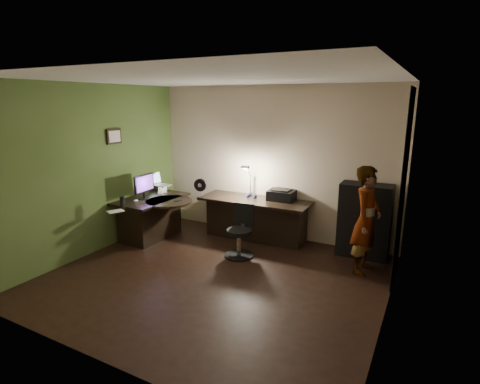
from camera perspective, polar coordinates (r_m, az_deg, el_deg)
The scene contains 27 objects.
floor at distance 5.43m, azimuth -3.89°, elevation -12.91°, with size 4.50×4.00×0.01m, color black.
ceiling at distance 4.86m, azimuth -4.42°, elevation 16.95°, with size 4.50×4.00×0.01m, color silver.
wall_back at distance 6.73m, azimuth 4.96°, elevation 4.47°, with size 4.50×0.01×2.70m, color tan.
wall_front at distance 3.51m, azimuth -21.82°, elevation -5.23°, with size 4.50×0.01×2.70m, color tan.
wall_left at distance 6.44m, azimuth -21.44°, elevation 3.15°, with size 0.01×4.00×2.70m, color tan.
wall_right at distance 4.27m, azimuth 22.54°, elevation -2.00°, with size 0.01×4.00×2.70m, color tan.
green_wall_overlay at distance 6.43m, azimuth -21.36°, elevation 3.14°, with size 0.00×4.00×2.70m, color #4A652D.
arched_doorway at distance 5.39m, azimuth 23.59°, elevation 0.49°, with size 0.01×0.90×2.60m, color black.
french_door at distance 3.84m, azimuth 20.98°, elevation -8.30°, with size 0.02×0.92×2.10m, color white.
framed_picture at distance 6.65m, azimuth -18.69°, elevation 8.04°, with size 0.04×0.30×0.25m, color black.
desk_left at distance 6.94m, azimuth -13.23°, elevation -3.86°, with size 0.80×1.29×0.75m, color black.
desk_right at distance 6.69m, azimuth 2.20°, elevation -4.19°, with size 1.97×0.69×0.74m, color black.
cabinet at distance 6.24m, azimuth 18.45°, elevation -4.15°, with size 0.79×0.39×1.18m, color black.
laptop_stand at distance 7.43m, azimuth -12.13°, elevation 0.70°, with size 0.22×0.19×0.09m, color silver.
laptop at distance 7.37m, azimuth -11.95°, elevation 1.92°, with size 0.35×0.33×0.24m, color silver.
monitor at distance 6.76m, azimuth -14.47°, elevation 0.27°, with size 0.10×0.48×0.32m, color black.
mouse at distance 6.65m, azimuth -15.61°, elevation -1.29°, with size 0.06×0.09×0.03m, color silver.
phone at distance 6.54m, azimuth -9.53°, elevation -1.35°, with size 0.06×0.13×0.01m, color black.
pen at distance 6.38m, azimuth -15.63°, elevation -2.04°, with size 0.01×0.13×0.01m, color black.
speaker at distance 6.28m, azimuth -17.49°, elevation -1.54°, with size 0.08×0.08×0.20m, color black.
notepad at distance 6.16m, azimuth -18.44°, elevation -2.80°, with size 0.17×0.23×0.01m, color silver.
desk_fan at distance 6.71m, azimuth -5.99°, elevation 0.57°, with size 0.23×0.12×0.35m, color black.
headphones at distance 6.67m, azimuth 1.78°, elevation -0.62°, with size 0.18×0.07×0.08m, color navy.
printer at distance 6.55m, azimuth 6.34°, elevation -0.44°, with size 0.45×0.35×0.20m, color black.
desk_lamp at distance 6.77m, azimuth 1.62°, elevation 1.92°, with size 0.15×0.28×0.62m, color black.
office_chair at distance 5.94m, azimuth -0.14°, elevation -6.04°, with size 0.47×0.47×0.84m, color black.
person at distance 5.61m, azimuth 18.72°, elevation -4.10°, with size 0.56×0.37×1.56m, color #D8A88C.
Camera 1 is at (2.58, -4.11, 2.43)m, focal length 28.00 mm.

